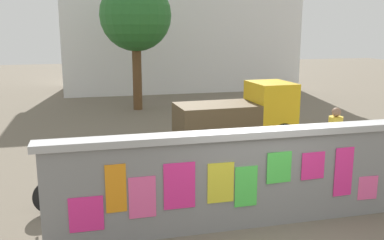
{
  "coord_description": "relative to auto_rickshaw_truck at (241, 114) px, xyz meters",
  "views": [
    {
      "loc": [
        -2.91,
        -6.76,
        3.49
      ],
      "look_at": [
        -0.46,
        2.96,
        1.34
      ],
      "focal_mm": 40.27,
      "sensor_mm": 36.0,
      "label": 1
    }
  ],
  "objects": [
    {
      "name": "auto_rickshaw_truck",
      "position": [
        0.0,
        0.0,
        0.0
      ],
      "size": [
        3.66,
        1.65,
        1.85
      ],
      "color": "black",
      "rests_on": "ground"
    },
    {
      "name": "person_walking",
      "position": [
        1.22,
        -3.21,
        0.09
      ],
      "size": [
        0.38,
        0.38,
        1.62
      ],
      "color": "#D83F72",
      "rests_on": "ground"
    },
    {
      "name": "building_background",
      "position": [
        0.87,
        12.64,
        2.42
      ],
      "size": [
        13.37,
        5.02,
        6.6
      ],
      "color": "silver",
      "rests_on": "ground"
    },
    {
      "name": "bicycle_far",
      "position": [
        -4.85,
        -4.01,
        -0.54
      ],
      "size": [
        1.71,
        0.44,
        0.95
      ],
      "color": "black",
      "rests_on": "ground"
    },
    {
      "name": "tree_roadside",
      "position": [
        -2.39,
        6.35,
        3.07
      ],
      "size": [
        3.01,
        3.01,
        5.52
      ],
      "color": "brown",
      "rests_on": "ground"
    },
    {
      "name": "poster_wall",
      "position": [
        -1.73,
        -5.45,
        0.01
      ],
      "size": [
        7.55,
        0.42,
        1.77
      ],
      "color": "gray",
      "rests_on": "ground"
    },
    {
      "name": "motorcycle",
      "position": [
        -3.06,
        -2.32,
        -0.44
      ],
      "size": [
        1.88,
        0.66,
        0.87
      ],
      "color": "black",
      "rests_on": "ground"
    },
    {
      "name": "ground",
      "position": [
        -1.72,
        2.56,
        -0.9
      ],
      "size": [
        60.0,
        60.0,
        0.0
      ],
      "primitive_type": "plane",
      "color": "#6B6051"
    },
    {
      "name": "bicycle_near",
      "position": [
        0.32,
        -4.41,
        -0.54
      ],
      "size": [
        1.71,
        0.44,
        0.95
      ],
      "color": "black",
      "rests_on": "ground"
    }
  ]
}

